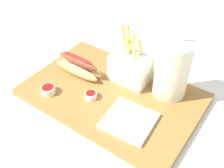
# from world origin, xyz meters

# --- Properties ---
(ground_plane) EXTENTS (2.40, 2.40, 0.02)m
(ground_plane) POSITION_xyz_m (0.00, 0.00, -0.01)
(ground_plane) COLOR silver
(food_tray) EXTENTS (0.48, 0.31, 0.02)m
(food_tray) POSITION_xyz_m (0.00, 0.00, 0.01)
(food_tray) COLOR olive
(food_tray) RESTS_ON ground_plane
(soda_cup) EXTENTS (0.09, 0.09, 0.25)m
(soda_cup) POSITION_xyz_m (0.13, 0.09, 0.10)
(soda_cup) COLOR beige
(soda_cup) RESTS_ON food_tray
(fries_basket) EXTENTS (0.11, 0.08, 0.17)m
(fries_basket) POSITION_xyz_m (0.01, 0.08, 0.06)
(fries_basket) COLOR white
(fries_basket) RESTS_ON food_tray
(hot_dog_1) EXTENTS (0.15, 0.05, 0.06)m
(hot_dog_1) POSITION_xyz_m (-0.13, 0.01, 0.05)
(hot_dog_1) COLOR tan
(hot_dog_1) RESTS_ON food_tray
(ketchup_cup_1) EXTENTS (0.03, 0.03, 0.02)m
(ketchup_cup_1) POSITION_xyz_m (-0.03, -0.05, 0.03)
(ketchup_cup_1) COLOR white
(ketchup_cup_1) RESTS_ON food_tray
(ketchup_cup_2) EXTENTS (0.04, 0.04, 0.02)m
(ketchup_cup_2) POSITION_xyz_m (-0.14, -0.10, 0.03)
(ketchup_cup_2) COLOR white
(ketchup_cup_2) RESTS_ON food_tray
(napkin_stack) EXTENTS (0.13, 0.12, 0.01)m
(napkin_stack) POSITION_xyz_m (0.10, -0.07, 0.02)
(napkin_stack) COLOR white
(napkin_stack) RESTS_ON food_tray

